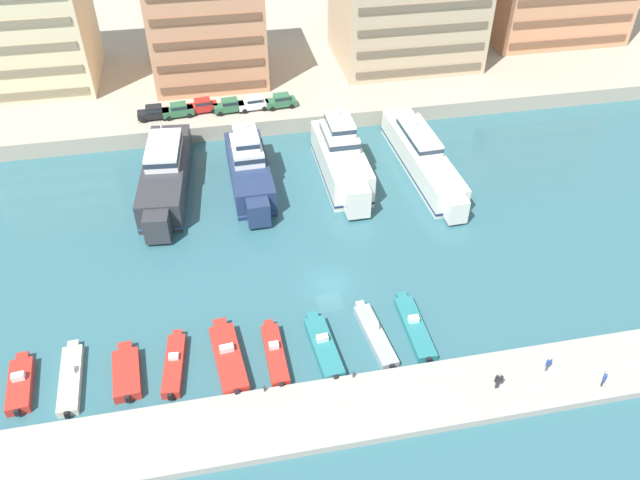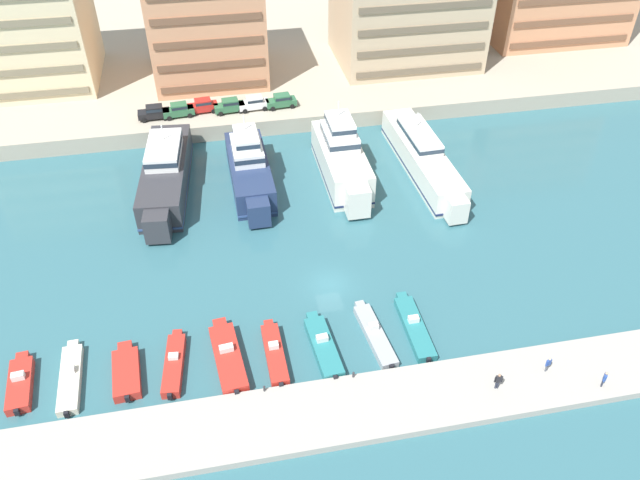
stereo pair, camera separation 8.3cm
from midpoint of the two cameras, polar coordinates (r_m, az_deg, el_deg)
The scene contains 29 objects.
ground_plane at distance 61.43m, azimuth 0.93°, elevation -4.08°, with size 400.00×400.00×0.00m, color #336670.
quay_promenade at distance 116.34m, azimuth -5.91°, elevation 18.51°, with size 180.00×70.00×2.20m, color #ADA38E.
pier_dock at distance 51.67m, azimuth 4.40°, elevation -14.99°, with size 120.00×6.26×0.71m, color #A8A399.
yacht_charcoal_far_left at distance 75.29m, azimuth -13.90°, elevation 5.92°, with size 6.47×21.04×6.95m.
yacht_navy_left at distance 74.21m, azimuth -6.44°, elevation 6.53°, with size 4.70×17.26×8.13m.
yacht_ivory_mid_left at distance 74.87m, azimuth 2.03°, elevation 7.47°, with size 4.77×17.27×9.08m.
yacht_ivory_center_left at distance 77.61m, azimuth 9.38°, elevation 7.50°, with size 4.65×22.75×6.39m.
motorboat_red_far_left at distance 58.30m, azimuth -25.69°, elevation -11.73°, with size 2.31×6.44×1.44m.
motorboat_cream_left at distance 57.17m, azimuth -21.81°, elevation -11.60°, with size 1.93×7.97×1.24m.
motorboat_red_mid_left at distance 55.92m, azimuth -17.24°, elevation -11.47°, with size 2.56×6.29×0.91m.
motorboat_red_center_left at distance 55.48m, azimuth -13.15°, elevation -10.97°, with size 2.16×7.28×1.24m.
motorboat_red_center at distance 54.98m, azimuth -8.38°, elevation -10.53°, with size 2.93×8.54×1.61m.
motorboat_red_center_right at distance 54.85m, azimuth -4.13°, elevation -10.33°, with size 1.66×7.48×1.46m.
motorboat_teal_mid_right at distance 55.29m, azimuth 0.33°, elevation -9.68°, with size 2.38×7.89×1.47m.
motorboat_grey_right at distance 56.53m, azimuth 5.06°, elevation -8.60°, with size 2.32×8.30×1.33m.
motorboat_teal_far_right at distance 57.61m, azimuth 8.65°, elevation -7.84°, with size 1.75×8.51×1.24m.
car_black_far_left at distance 86.65m, azimuth -14.91°, elevation 11.25°, with size 4.15×2.01×1.80m.
car_green_left at distance 86.47m, azimuth -12.78°, elevation 11.55°, with size 4.26×2.26×1.80m.
car_red_mid_left at distance 86.95m, azimuth -10.66°, elevation 12.01°, with size 4.25×2.25×1.80m.
car_green_center_left at distance 86.36m, azimuth -8.23°, elevation 12.09°, with size 4.23×2.20×1.80m.
car_white_center at distance 86.62m, azimuth -6.04°, elevation 12.37°, with size 4.23×2.19×1.80m.
car_green_center_right at distance 86.94m, azimuth -3.53°, elevation 12.62°, with size 4.23×2.19×1.80m.
apartment_block_left at distance 100.17m, azimuth -25.74°, elevation 18.24°, with size 17.93×16.87×21.65m.
apartment_block_mid_left at distance 95.17m, azimuth -10.38°, elevation 19.20°, with size 16.03×15.87×18.09m.
pedestrian_near_edge at distance 53.35m, azimuth 16.04°, elevation -12.21°, with size 0.67×0.30×1.73m.
pedestrian_mid_deck at distance 55.86m, azimuth 20.19°, elevation -10.54°, with size 0.58×0.35×1.59m.
pedestrian_far_side at distance 56.46m, azimuth 24.63°, elevation -11.39°, with size 0.47×0.53×1.69m.
bollard_west at distance 51.95m, azimuth -5.07°, elevation -13.35°, with size 0.20×0.20×0.61m.
bollard_west_mid at distance 52.70m, azimuth 3.12°, elevation -12.16°, with size 0.20×0.20×0.61m.
Camera 2 is at (-9.42, -43.54, 42.29)m, focal length 35.00 mm.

